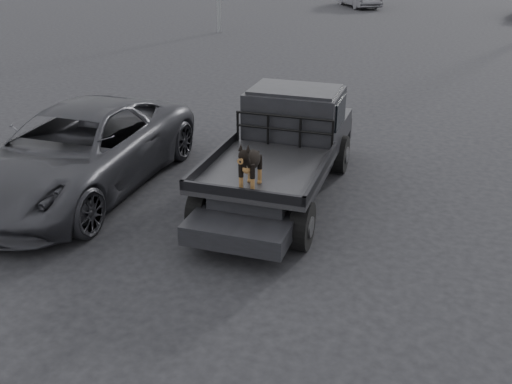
% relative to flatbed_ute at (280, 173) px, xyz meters
% --- Properties ---
extents(ground, '(120.00, 120.00, 0.00)m').
position_rel_flatbed_ute_xyz_m(ground, '(-0.65, -2.45, -0.46)').
color(ground, black).
rests_on(ground, ground).
extents(flatbed_ute, '(2.00, 5.40, 0.92)m').
position_rel_flatbed_ute_xyz_m(flatbed_ute, '(0.00, 0.00, 0.00)').
color(flatbed_ute, black).
rests_on(flatbed_ute, ground).
extents(ute_cab, '(1.72, 1.30, 0.88)m').
position_rel_flatbed_ute_xyz_m(ute_cab, '(0.00, 0.95, 0.90)').
color(ute_cab, black).
rests_on(ute_cab, flatbed_ute).
extents(headache_rack, '(1.80, 0.08, 0.55)m').
position_rel_flatbed_ute_xyz_m(headache_rack, '(0.00, 0.20, 0.74)').
color(headache_rack, black).
rests_on(headache_rack, flatbed_ute).
extents(dog, '(0.32, 0.60, 0.74)m').
position_rel_flatbed_ute_xyz_m(dog, '(0.01, -1.71, 0.83)').
color(dog, black).
rests_on(dog, flatbed_ute).
extents(parked_suv, '(2.57, 5.55, 1.54)m').
position_rel_flatbed_ute_xyz_m(parked_suv, '(-3.64, -0.85, 0.31)').
color(parked_suv, '#2B2C31').
rests_on(parked_suv, ground).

